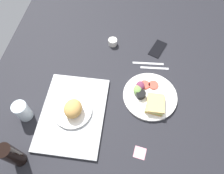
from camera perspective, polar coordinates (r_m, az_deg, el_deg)
name	(u,v)px	position (r cm, az deg, el deg)	size (l,w,h in cm)	color
ground_plane	(117,96)	(116.92, 1.32, -2.38)	(190.00, 150.00, 3.00)	black
serving_tray	(73,113)	(111.60, -10.75, -7.13)	(45.00, 33.00, 1.60)	#9EA0A3
bread_plate_near	(73,110)	(108.08, -10.78, -6.18)	(20.03, 20.03, 8.66)	white
plate_with_salad	(149,96)	(114.96, 10.31, -2.53)	(29.81, 29.81, 5.40)	white
drinking_glass	(23,111)	(114.19, -23.53, -6.13)	(7.38, 7.38, 11.39)	silver
soda_bottle	(12,155)	(103.67, -25.90, -16.67)	(6.40, 6.40, 18.95)	black
espresso_cup	(113,42)	(135.96, 0.19, 12.37)	(5.60, 5.60, 4.00)	silver
fork	(154,68)	(127.61, 11.70, 5.19)	(17.00, 1.40, 0.50)	#B7B7BC
knife	(148,63)	(129.00, 9.98, 6.48)	(19.00, 1.40, 0.50)	#B7B7BC
cell_phone	(158,49)	(137.55, 12.57, 10.36)	(14.40, 7.20, 0.80)	black
sticky_note	(140,153)	(104.91, 7.71, -17.62)	(5.60, 5.60, 0.12)	pink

